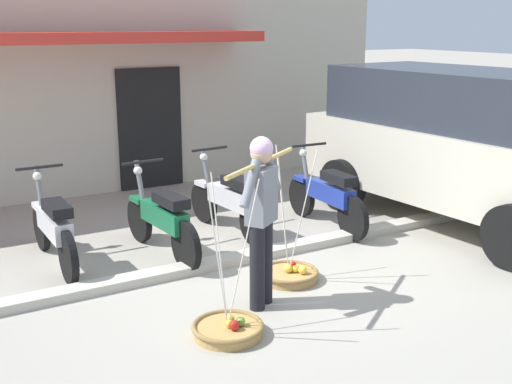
% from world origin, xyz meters
% --- Properties ---
extents(ground_plane, '(90.00, 90.00, 0.00)m').
position_xyz_m(ground_plane, '(0.00, 0.00, 0.00)').
color(ground_plane, '#9E998C').
extents(sidewalk_curb, '(20.00, 0.24, 0.10)m').
position_xyz_m(sidewalk_curb, '(0.00, 0.70, 0.05)').
color(sidewalk_curb, '#BAB4A5').
rests_on(sidewalk_curb, ground).
extents(fruit_vendor, '(1.20, 0.84, 1.70)m').
position_xyz_m(fruit_vendor, '(-0.31, -0.45, 0.98)').
color(fruit_vendor, black).
rests_on(fruit_vendor, ground).
extents(fruit_basket_left_side, '(0.65, 0.65, 1.45)m').
position_xyz_m(fruit_basket_left_side, '(-0.90, -0.85, 0.07)').
color(fruit_basket_left_side, '#B2894C').
rests_on(fruit_basket_left_side, ground).
extents(fruit_basket_right_side, '(0.65, 0.65, 1.45)m').
position_xyz_m(fruit_basket_right_side, '(0.28, -0.05, 0.07)').
color(fruit_basket_right_side, '#B2894C').
rests_on(fruit_basket_right_side, ground).
extents(motorcycle_nearest_shop, '(0.54, 1.82, 1.09)m').
position_xyz_m(motorcycle_nearest_shop, '(-1.79, 1.67, 0.45)').
color(motorcycle_nearest_shop, black).
rests_on(motorcycle_nearest_shop, ground).
extents(motorcycle_second_in_row, '(0.54, 1.82, 1.09)m').
position_xyz_m(motorcycle_second_in_row, '(-0.61, 1.35, 0.45)').
color(motorcycle_second_in_row, black).
rests_on(motorcycle_second_in_row, ground).
extents(motorcycle_third_in_row, '(0.54, 1.82, 1.09)m').
position_xyz_m(motorcycle_third_in_row, '(0.47, 1.67, 0.45)').
color(motorcycle_third_in_row, black).
rests_on(motorcycle_third_in_row, ground).
extents(motorcycle_end_of_row, '(0.54, 1.82, 1.09)m').
position_xyz_m(motorcycle_end_of_row, '(1.73, 1.23, 0.45)').
color(motorcycle_end_of_row, black).
rests_on(motorcycle_end_of_row, ground).
extents(parked_truck, '(2.39, 4.91, 2.10)m').
position_xyz_m(parked_truck, '(3.52, 0.51, 1.13)').
color(parked_truck, beige).
rests_on(parked_truck, ground).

